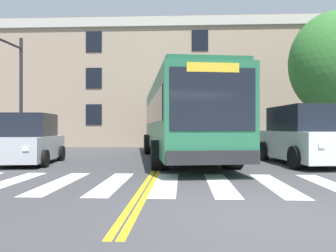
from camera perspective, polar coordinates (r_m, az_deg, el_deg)
The scene contains 9 objects.
ground_plane at distance 5.38m, azimuth 17.02°, elevation -14.98°, with size 120.00×120.00×0.00m, color #424244.
crosswalk at distance 8.15m, azimuth 13.69°, elevation -9.86°, with size 14.93×3.38×0.01m.
lane_line_yellow_inner at distance 21.95m, azimuth 0.27°, elevation -3.76°, with size 0.12×36.00×0.01m, color gold.
lane_line_yellow_outer at distance 21.95m, azimuth 0.68°, elevation -3.76°, with size 0.12×36.00×0.01m, color gold.
city_bus at distance 14.26m, azimuth 2.14°, elevation 1.48°, with size 4.22×12.17×3.27m.
car_silver_near_lane at distance 13.25m, azimuth -22.98°, elevation -2.41°, with size 2.30×3.80×1.88m.
car_white_far_lane at distance 13.12m, azimuth 22.56°, elevation -1.70°, with size 2.58×4.82×2.16m.
traffic_light_overhead at distance 16.44m, azimuth 10.88°, elevation 5.32°, with size 0.43×2.96×4.54m.
building_facade at distance 26.85m, azimuth 5.10°, elevation 6.45°, with size 36.26×9.14×8.93m.
Camera 1 is at (-1.29, -5.04, 1.38)m, focal length 35.00 mm.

